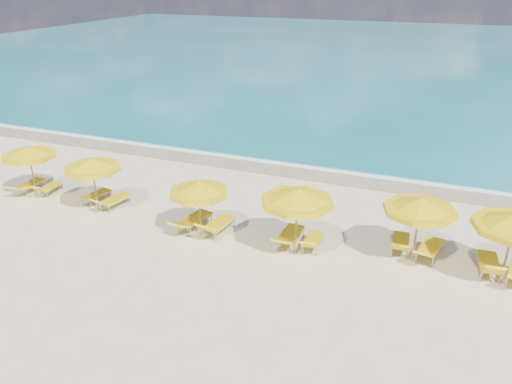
% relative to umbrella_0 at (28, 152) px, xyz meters
% --- Properties ---
extents(ground_plane, '(120.00, 120.00, 0.00)m').
position_rel_umbrella_0_xyz_m(ground_plane, '(9.93, -0.15, -2.00)').
color(ground_plane, beige).
extents(ocean, '(120.00, 80.00, 0.30)m').
position_rel_umbrella_0_xyz_m(ocean, '(9.93, 47.85, -2.00)').
color(ocean, '#13666C').
rests_on(ocean, ground).
extents(wet_sand_band, '(120.00, 2.60, 0.01)m').
position_rel_umbrella_0_xyz_m(wet_sand_band, '(9.93, 7.25, -2.00)').
color(wet_sand_band, tan).
rests_on(wet_sand_band, ground).
extents(foam_line, '(120.00, 1.20, 0.03)m').
position_rel_umbrella_0_xyz_m(foam_line, '(9.93, 8.05, -2.00)').
color(foam_line, white).
rests_on(foam_line, ground).
extents(whitecap_near, '(14.00, 0.36, 0.05)m').
position_rel_umbrella_0_xyz_m(whitecap_near, '(3.93, 16.85, -2.00)').
color(whitecap_near, white).
rests_on(whitecap_near, ground).
extents(whitecap_far, '(18.00, 0.30, 0.05)m').
position_rel_umbrella_0_xyz_m(whitecap_far, '(17.93, 23.85, -2.00)').
color(whitecap_far, white).
rests_on(whitecap_far, ground).
extents(umbrella_0, '(3.01, 3.01, 2.34)m').
position_rel_umbrella_0_xyz_m(umbrella_0, '(0.00, 0.00, 0.00)').
color(umbrella_0, '#98754C').
rests_on(umbrella_0, ground).
extents(umbrella_1, '(2.96, 2.96, 2.34)m').
position_rel_umbrella_0_xyz_m(umbrella_1, '(3.49, -0.23, -0.00)').
color(umbrella_1, '#98754C').
rests_on(umbrella_1, ground).
extents(umbrella_2, '(2.28, 2.28, 2.24)m').
position_rel_umbrella_0_xyz_m(umbrella_2, '(8.49, -0.63, -0.09)').
color(umbrella_2, '#98754C').
rests_on(umbrella_2, ground).
extents(umbrella_3, '(2.62, 2.62, 2.54)m').
position_rel_umbrella_0_xyz_m(umbrella_3, '(12.17, -0.57, 0.17)').
color(umbrella_3, '#98754C').
rests_on(umbrella_3, ground).
extents(umbrella_4, '(2.59, 2.59, 2.44)m').
position_rel_umbrella_0_xyz_m(umbrella_4, '(16.06, 0.43, 0.08)').
color(umbrella_4, '#98754C').
rests_on(umbrella_4, ground).
extents(lounger_0_left, '(0.65, 1.85, 0.68)m').
position_rel_umbrella_0_xyz_m(lounger_0_left, '(-0.51, 0.19, -1.78)').
color(lounger_0_left, '#A5A8AD').
rests_on(lounger_0_left, ground).
extents(lounger_0_right, '(0.67, 1.63, 0.74)m').
position_rel_umbrella_0_xyz_m(lounger_0_right, '(0.47, 0.33, -1.80)').
color(lounger_0_right, '#A5A8AD').
rests_on(lounger_0_right, ground).
extents(lounger_1_left, '(0.87, 1.77, 0.69)m').
position_rel_umbrella_0_xyz_m(lounger_1_left, '(2.93, 0.36, -1.79)').
color(lounger_1_left, '#A5A8AD').
rests_on(lounger_1_left, ground).
extents(lounger_1_right, '(0.90, 1.86, 0.75)m').
position_rel_umbrella_0_xyz_m(lounger_1_right, '(4.00, 0.23, -1.78)').
color(lounger_1_right, '#A5A8AD').
rests_on(lounger_1_right, ground).
extents(lounger_2_left, '(1.01, 2.09, 0.75)m').
position_rel_umbrella_0_xyz_m(lounger_2_left, '(7.99, -0.22, -1.76)').
color(lounger_2_left, '#A5A8AD').
rests_on(lounger_2_left, ground).
extents(lounger_2_right, '(0.86, 1.97, 0.88)m').
position_rel_umbrella_0_xyz_m(lounger_2_right, '(9.03, -0.27, -1.76)').
color(lounger_2_right, '#A5A8AD').
rests_on(lounger_2_right, ground).
extents(lounger_3_left, '(0.69, 1.99, 0.79)m').
position_rel_umbrella_0_xyz_m(lounger_3_left, '(11.80, -0.07, -1.76)').
color(lounger_3_left, '#A5A8AD').
rests_on(lounger_3_left, ground).
extents(lounger_3_right, '(0.66, 1.66, 0.76)m').
position_rel_umbrella_0_xyz_m(lounger_3_right, '(12.64, -0.03, -1.79)').
color(lounger_3_right, '#A5A8AD').
rests_on(lounger_3_right, ground).
extents(lounger_4_left, '(0.67, 1.77, 0.81)m').
position_rel_umbrella_0_xyz_m(lounger_4_left, '(15.57, 0.94, -1.78)').
color(lounger_4_left, '#A5A8AD').
rests_on(lounger_4_left, ground).
extents(lounger_4_right, '(1.00, 2.02, 0.76)m').
position_rel_umbrella_0_xyz_m(lounger_4_right, '(16.57, 0.86, -1.77)').
color(lounger_4_right, '#A5A8AD').
rests_on(lounger_4_right, ground).
extents(lounger_5_left, '(0.79, 1.91, 0.92)m').
position_rel_umbrella_0_xyz_m(lounger_5_left, '(18.42, 0.47, -1.76)').
color(lounger_5_left, '#A5A8AD').
rests_on(lounger_5_left, ground).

